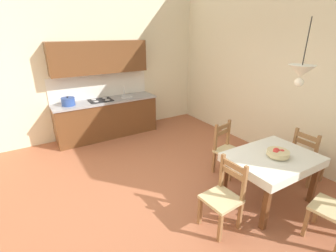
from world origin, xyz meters
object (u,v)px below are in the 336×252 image
object	(u,v)px
dining_chair_camera_side	(336,210)
dining_table	(272,164)
kitchen_cabinetry	(105,101)
dining_chair_window_side	(307,157)
pendant_lamp	(301,72)
fruit_bowl	(278,153)
dining_chair_tv_side	(223,197)
dining_chair_kitchen_side	(227,150)

from	to	relation	value
dining_chair_camera_side	dining_table	bearing A→B (deg)	90.57
kitchen_cabinetry	dining_chair_window_side	world-z (taller)	kitchen_cabinetry
dining_table	pendant_lamp	xyz separation A→B (m)	(0.10, -0.10, 1.32)
kitchen_cabinetry	pendant_lamp	xyz separation A→B (m)	(1.32, -3.78, 1.08)
pendant_lamp	dining_chair_window_side	bearing A→B (deg)	7.07
dining_table	dining_chair_window_side	distance (m)	0.99
fruit_bowl	dining_table	bearing A→B (deg)	108.45
dining_chair_tv_side	fruit_bowl	bearing A→B (deg)	-1.85
dining_chair_kitchen_side	fruit_bowl	world-z (taller)	dining_chair_kitchen_side
dining_chair_kitchen_side	pendant_lamp	world-z (taller)	pendant_lamp
dining_chair_camera_side	pendant_lamp	distance (m)	1.70
kitchen_cabinetry	dining_chair_tv_side	bearing A→B (deg)	-85.78
kitchen_cabinetry	pendant_lamp	world-z (taller)	pendant_lamp
dining_table	fruit_bowl	xyz separation A→B (m)	(0.02, -0.05, 0.20)
kitchen_cabinetry	fruit_bowl	distance (m)	3.93
dining_table	kitchen_cabinetry	bearing A→B (deg)	108.35
dining_table	dining_chair_kitchen_side	size ratio (longest dim) A/B	1.36
fruit_bowl	dining_chair_kitchen_side	bearing A→B (deg)	89.10
dining_table	pendant_lamp	bearing A→B (deg)	-45.29
dining_chair_kitchen_side	pendant_lamp	size ratio (longest dim) A/B	1.16
dining_chair_camera_side	kitchen_cabinetry	bearing A→B (deg)	105.02
dining_chair_camera_side	fruit_bowl	distance (m)	0.93
dining_chair_window_side	pendant_lamp	distance (m)	1.74
dining_chair_kitchen_side	pendant_lamp	distance (m)	1.80
dining_chair_tv_side	fruit_bowl	distance (m)	1.03
dining_chair_window_side	dining_chair_kitchen_side	world-z (taller)	same
kitchen_cabinetry	pendant_lamp	bearing A→B (deg)	-70.73
dining_table	pendant_lamp	size ratio (longest dim) A/B	1.57
dining_chair_window_side	dining_chair_kitchen_side	distance (m)	1.30
kitchen_cabinetry	fruit_bowl	size ratio (longest dim) A/B	7.92
kitchen_cabinetry	dining_chair_window_side	xyz separation A→B (m)	(2.20, -3.67, -0.41)
kitchen_cabinetry	dining_chair_camera_side	world-z (taller)	kitchen_cabinetry
dining_table	dining_chair_window_side	xyz separation A→B (m)	(0.98, 0.01, -0.17)
dining_table	pendant_lamp	world-z (taller)	pendant_lamp
dining_chair_camera_side	dining_chair_kitchen_side	distance (m)	1.79
kitchen_cabinetry	dining_chair_kitchen_side	size ratio (longest dim) A/B	2.56
dining_table	dining_chair_window_side	world-z (taller)	dining_chair_window_side
kitchen_cabinetry	dining_chair_window_side	bearing A→B (deg)	-59.11
dining_chair_kitchen_side	fruit_bowl	size ratio (longest dim) A/B	3.10
kitchen_cabinetry	dining_chair_camera_side	xyz separation A→B (m)	(1.23, -4.58, -0.41)
dining_chair_tv_side	dining_chair_window_side	xyz separation A→B (m)	(1.92, 0.03, 0.00)
dining_table	dining_chair_window_side	size ratio (longest dim) A/B	1.36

